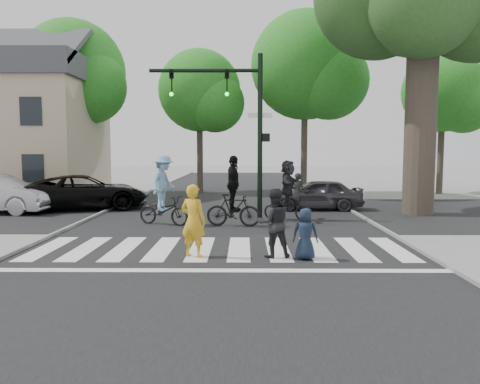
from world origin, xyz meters
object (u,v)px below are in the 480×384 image
object	(u,v)px
pedestrian_adult	(274,223)
car_grey	(316,194)
cyclist_right	(288,194)
pedestrian_child	(305,234)
traffic_signal	(237,113)
cyclist_mid	(233,197)
car_suv	(85,192)
pedestrian_woman	(193,221)
cyclist_left	(163,195)

from	to	relation	value
pedestrian_adult	car_grey	size ratio (longest dim) A/B	0.43
cyclist_right	pedestrian_child	bearing A→B (deg)	-91.39
pedestrian_adult	traffic_signal	bearing A→B (deg)	-89.60
cyclist_mid	car_suv	bearing A→B (deg)	146.21
pedestrian_adult	car_suv	size ratio (longest dim) A/B	0.31
pedestrian_woman	traffic_signal	bearing A→B (deg)	-76.40
traffic_signal	car_grey	distance (m)	5.37
traffic_signal	cyclist_mid	size ratio (longest dim) A/B	2.53
cyclist_mid	car_grey	xyz separation A→B (m)	(3.43, 4.31, -0.31)
cyclist_left	cyclist_right	distance (m)	4.46
traffic_signal	pedestrian_adult	world-z (taller)	traffic_signal
traffic_signal	car_grey	world-z (taller)	traffic_signal
cyclist_left	cyclist_mid	size ratio (longest dim) A/B	1.01
cyclist_right	car_suv	size ratio (longest dim) A/B	0.41
cyclist_left	pedestrian_woman	bearing A→B (deg)	-72.14
cyclist_left	cyclist_mid	xyz separation A→B (m)	(2.38, -0.25, -0.06)
pedestrian_woman	car_grey	world-z (taller)	pedestrian_woman
pedestrian_adult	cyclist_left	size ratio (longest dim) A/B	0.69
pedestrian_woman	cyclist_right	size ratio (longest dim) A/B	0.80
pedestrian_woman	car_suv	world-z (taller)	pedestrian_woman
pedestrian_adult	cyclist_left	bearing A→B (deg)	-62.73
pedestrian_adult	car_suv	xyz separation A→B (m)	(-7.53, 8.84, -0.09)
traffic_signal	cyclist_mid	bearing A→B (deg)	-93.29
pedestrian_child	cyclist_mid	world-z (taller)	cyclist_mid
pedestrian_adult	pedestrian_child	bearing A→B (deg)	153.18
pedestrian_child	pedestrian_woman	bearing A→B (deg)	3.08
pedestrian_child	traffic_signal	bearing A→B (deg)	-66.39
pedestrian_woman	cyclist_left	size ratio (longest dim) A/B	0.73
cyclist_right	cyclist_mid	bearing A→B (deg)	-145.45
pedestrian_adult	car_grey	xyz separation A→B (m)	(2.36, 8.82, -0.17)
pedestrian_woman	car_grey	bearing A→B (deg)	-93.56
pedestrian_woman	car_suv	xyz separation A→B (m)	(-5.61, 8.82, -0.13)
traffic_signal	pedestrian_woman	xyz separation A→B (m)	(-0.95, -6.11, -3.02)
traffic_signal	cyclist_left	xyz separation A→B (m)	(-2.47, -1.37, -2.86)
car_grey	cyclist_mid	bearing A→B (deg)	-38.09
car_grey	pedestrian_child	bearing A→B (deg)	-9.79
cyclist_left	car_suv	distance (m)	5.77
pedestrian_woman	cyclist_right	world-z (taller)	cyclist_right
traffic_signal	cyclist_mid	world-z (taller)	traffic_signal
pedestrian_woman	car_grey	distance (m)	9.79
traffic_signal	pedestrian_child	size ratio (longest dim) A/B	4.90
pedestrian_woman	pedestrian_child	bearing A→B (deg)	-163.18
traffic_signal	cyclist_left	size ratio (longest dim) A/B	2.51
cyclist_left	car_suv	bearing A→B (deg)	135.06
pedestrian_woman	pedestrian_child	xyz separation A→B (m)	(2.65, -0.26, -0.26)
cyclist_left	cyclist_right	xyz separation A→B (m)	(4.32, 1.09, -0.06)
pedestrian_adult	pedestrian_woman	bearing A→B (deg)	-9.29
traffic_signal	pedestrian_woman	size ratio (longest dim) A/B	3.42
car_suv	pedestrian_child	bearing A→B (deg)	-154.73
traffic_signal	pedestrian_child	xyz separation A→B (m)	(1.70, -6.37, -3.29)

